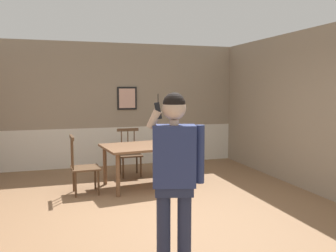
% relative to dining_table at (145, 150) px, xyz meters
% --- Properties ---
extents(ground_plane, '(7.63, 7.63, 0.00)m').
position_rel_dining_table_xyz_m(ground_plane, '(-0.29, -1.46, -0.68)').
color(ground_plane, '#846042').
extents(room_back_partition, '(6.06, 0.17, 2.85)m').
position_rel_dining_table_xyz_m(room_back_partition, '(-0.29, 2.01, 0.69)').
color(room_back_partition, gray).
rests_on(room_back_partition, ground_plane).
extents(room_right_partition, '(0.13, 6.94, 2.85)m').
position_rel_dining_table_xyz_m(room_right_partition, '(2.74, -1.46, 0.74)').
color(room_right_partition, gray).
rests_on(room_right_partition, ground_plane).
extents(dining_table, '(1.63, 1.24, 0.77)m').
position_rel_dining_table_xyz_m(dining_table, '(0.00, 0.00, 0.00)').
color(dining_table, brown).
rests_on(dining_table, ground_plane).
extents(chair_near_window, '(0.46, 0.46, 0.97)m').
position_rel_dining_table_xyz_m(chair_near_window, '(-0.11, 0.91, -0.21)').
color(chair_near_window, '#513823').
rests_on(chair_near_window, ground_plane).
extents(chair_by_doorway, '(0.49, 0.49, 1.02)m').
position_rel_dining_table_xyz_m(chair_by_doorway, '(-1.13, -0.14, -0.20)').
color(chair_by_doorway, '#513823').
rests_on(chair_by_doorway, ground_plane).
extents(person_figure, '(0.57, 0.33, 1.77)m').
position_rel_dining_table_xyz_m(person_figure, '(-0.44, -3.06, 0.36)').
color(person_figure, '#282E49').
rests_on(person_figure, ground_plane).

